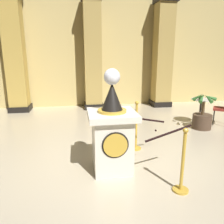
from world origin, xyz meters
TOP-DOWN VIEW (x-y plane):
  - ground_plane at (0.00, 0.00)m, footprint 12.84×12.84m
  - back_wall at (0.00, 5.46)m, footprint 12.84×0.16m
  - pedestal_clock at (-0.06, 0.09)m, footprint 0.82×0.82m
  - stanchion_near at (0.86, -0.74)m, footprint 0.24×0.24m
  - stanchion_far at (0.59, 0.89)m, footprint 0.24×0.24m
  - velvet_rope at (0.73, 0.07)m, footprint 0.96×0.98m
  - column_left at (-2.69, 4.90)m, footprint 0.76×0.76m
  - column_right at (2.69, 4.90)m, footprint 0.75×0.75m
  - column_centre_rear at (0.00, 4.90)m, footprint 0.73×0.73m
  - potted_palm_right at (2.78, 1.96)m, footprint 0.62×0.65m
  - cafe_table at (2.93, 2.34)m, footprint 0.56×0.56m
  - cafe_chair_red at (3.55, 2.15)m, footprint 0.56×0.56m

SIDE VIEW (x-z plane):
  - ground_plane at x=0.00m, z-range 0.00..0.00m
  - potted_palm_right at x=2.78m, z-range -0.22..0.81m
  - stanchion_near at x=0.86m, z-range -0.15..0.86m
  - stanchion_far at x=0.59m, z-range -0.16..0.92m
  - cafe_table at x=2.93m, z-range 0.10..0.87m
  - cafe_chair_red at x=3.55m, z-range 0.09..1.05m
  - pedestal_clock at x=-0.06m, z-range -0.21..1.59m
  - velvet_rope at x=0.73m, z-range 0.68..0.90m
  - column_left at x=-2.69m, z-range -0.01..3.98m
  - column_right at x=2.69m, z-range -0.01..3.98m
  - column_centre_rear at x=0.00m, z-range -0.01..3.98m
  - back_wall at x=0.00m, z-range 0.00..4.16m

